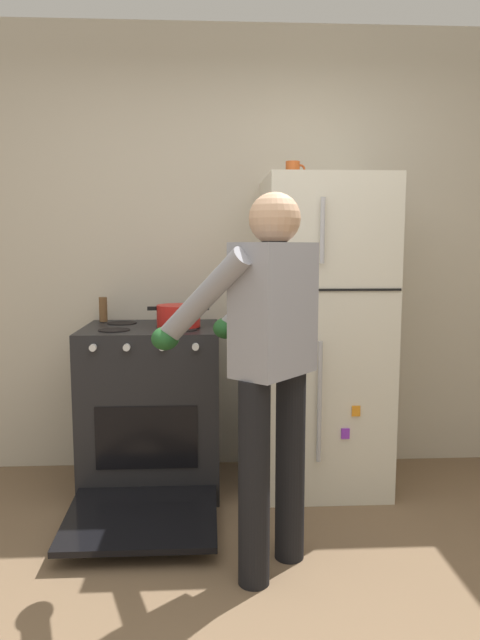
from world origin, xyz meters
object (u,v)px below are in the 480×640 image
(stove_range, at_px, (152,409))
(pepper_mill, at_px, (103,309))
(person_cook, at_px, (266,349))
(red_pot, at_px, (179,316))
(coffee_mug, at_px, (293,170))
(refrigerator, at_px, (323,334))

(stove_range, bearing_deg, pepper_mill, 143.98)
(person_cook, bearing_deg, stove_range, 122.43)
(stove_range, distance_m, red_pot, 0.57)
(coffee_mug, bearing_deg, red_pot, -171.23)
(person_cook, height_order, red_pot, person_cook)
(stove_range, bearing_deg, refrigerator, 1.04)
(pepper_mill, bearing_deg, refrigerator, -8.86)
(person_cook, xyz_separation_m, pepper_mill, (-0.87, 1.11, 0.05))
(person_cook, relative_size, pepper_mill, 10.99)
(refrigerator, bearing_deg, stove_range, -178.96)
(refrigerator, distance_m, red_pot, 0.84)
(refrigerator, relative_size, person_cook, 1.10)
(red_pot, height_order, pepper_mill, pepper_mill)
(pepper_mill, bearing_deg, stove_range, -36.02)
(stove_range, relative_size, person_cook, 0.77)
(person_cook, xyz_separation_m, red_pot, (-0.41, 0.86, 0.04))
(refrigerator, xyz_separation_m, person_cook, (-0.42, -0.91, 0.08))
(refrigerator, relative_size, pepper_mill, 12.12)
(person_cook, bearing_deg, red_pot, 115.29)
(person_cook, xyz_separation_m, coffee_mug, (0.24, 0.96, 0.85))
(refrigerator, relative_size, stove_range, 1.43)
(pepper_mill, bearing_deg, person_cook, -52.01)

